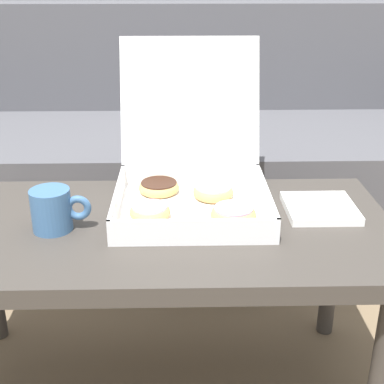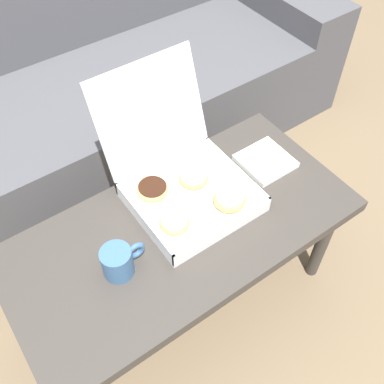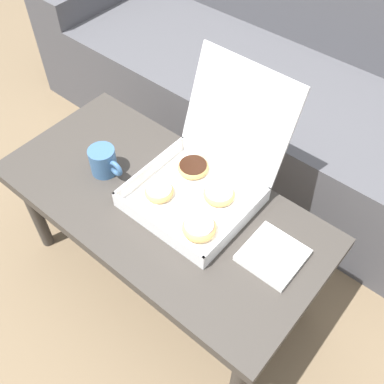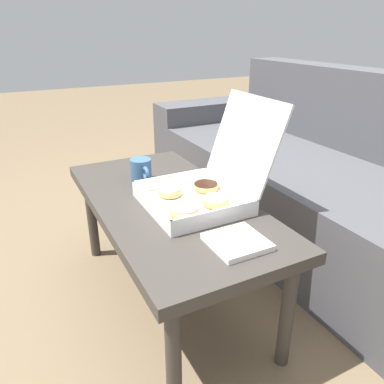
# 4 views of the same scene
# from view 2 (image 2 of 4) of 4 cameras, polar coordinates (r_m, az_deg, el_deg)

# --- Properties ---
(ground_plane) EXTENTS (12.00, 12.00, 0.00)m
(ground_plane) POSITION_cam_2_polar(r_m,az_deg,el_deg) (1.73, -2.73, -11.01)
(ground_plane) COLOR #756047
(couch) EXTENTS (2.48, 0.81, 0.83)m
(couch) POSITION_cam_2_polar(r_m,az_deg,el_deg) (2.00, -16.04, 10.22)
(couch) COLOR #4C4C51
(couch) RESTS_ON ground_plane
(coffee_table) EXTENTS (1.04, 0.51, 0.44)m
(coffee_table) POSITION_cam_2_polar(r_m,az_deg,el_deg) (1.36, -1.32, -5.65)
(coffee_table) COLOR #3D3833
(coffee_table) RESTS_ON ground_plane
(pastry_box) EXTENTS (0.35, 0.42, 0.36)m
(pastry_box) POSITION_cam_2_polar(r_m,az_deg,el_deg) (1.35, -1.27, 1.77)
(pastry_box) COLOR white
(pastry_box) RESTS_ON coffee_table
(coffee_mug) EXTENTS (0.13, 0.08, 0.09)m
(coffee_mug) POSITION_cam_2_polar(r_m,az_deg,el_deg) (1.22, -9.32, -8.68)
(coffee_mug) COLOR #3D6693
(coffee_mug) RESTS_ON coffee_table
(napkin_stack) EXTENTS (0.16, 0.16, 0.02)m
(napkin_stack) POSITION_cam_2_polar(r_m,az_deg,el_deg) (1.49, 9.31, 3.90)
(napkin_stack) COLOR white
(napkin_stack) RESTS_ON coffee_table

